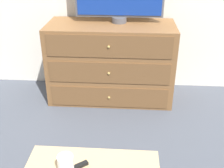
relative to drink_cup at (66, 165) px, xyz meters
name	(u,v)px	position (x,y,z in m)	size (l,w,h in m)	color
ground_plane	(105,83)	(0.04, 1.77, -0.42)	(12.00, 12.00, 0.00)	#474C56
dresser	(111,62)	(0.13, 1.48, -0.04)	(1.21, 0.54, 0.77)	brown
drink_cup	(66,165)	(0.00, 0.00, 0.00)	(0.09, 0.09, 0.10)	beige
remote_control	(73,168)	(0.04, 0.01, -0.03)	(0.15, 0.12, 0.02)	black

